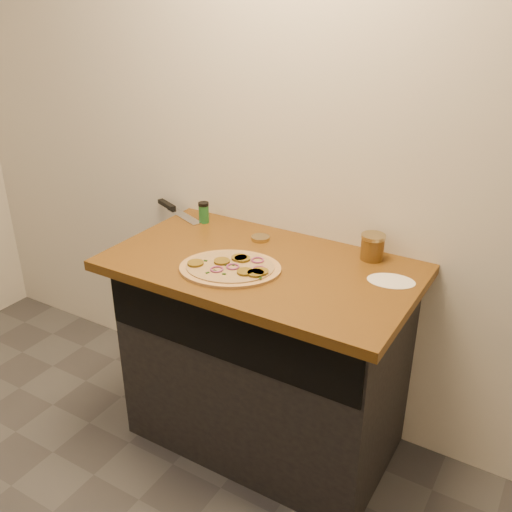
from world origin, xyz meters
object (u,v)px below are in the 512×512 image
Objects in this scene: salsa_jar at (372,247)px; chefs_knife at (175,210)px; spice_shaker at (204,212)px; pizza at (231,268)px.

chefs_knife is at bearing 179.22° from salsa_jar.
salsa_jar is at bearing -0.78° from chefs_knife.
spice_shaker is (-0.79, -0.03, -0.00)m from salsa_jar.
pizza is at bearing -139.02° from salsa_jar.
pizza is 0.50m from spice_shaker.
chefs_knife is 3.37× the size of salsa_jar.
chefs_knife is at bearing 168.24° from spice_shaker.
salsa_jar is at bearing 40.98° from pizza.
chefs_knife is at bearing 146.32° from pizza.
salsa_jar is (0.42, 0.36, 0.04)m from pizza.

